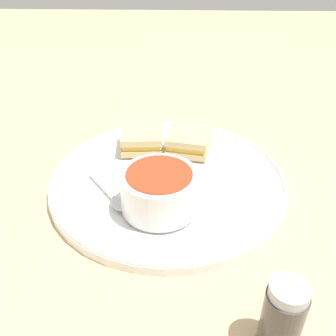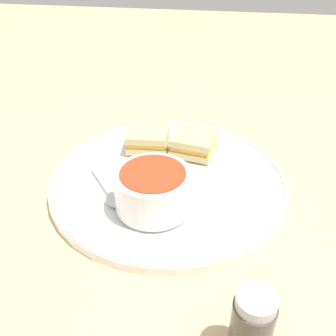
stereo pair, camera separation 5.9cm
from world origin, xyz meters
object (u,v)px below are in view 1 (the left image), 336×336
sandwich_half_far (142,140)px  salt_shaker (283,317)px  spoon (117,201)px  sandwich_half_near (188,142)px  soup_bowl (159,190)px

sandwich_half_far → salt_shaker: 0.39m
spoon → sandwich_half_near: size_ratio=1.23×
soup_bowl → sandwich_half_far: size_ratio=1.45×
spoon → sandwich_half_near: bearing=108.4°
sandwich_half_far → salt_shaker: size_ratio=0.85×
spoon → sandwich_half_near: sandwich_half_near is taller
sandwich_half_far → salt_shaker: salt_shaker is taller
spoon → sandwich_half_near: 0.18m
soup_bowl → sandwich_half_far: soup_bowl is taller
soup_bowl → salt_shaker: (-0.19, -0.13, -0.00)m
sandwich_half_far → salt_shaker: bearing=-154.6°
soup_bowl → spoon: soup_bowl is taller
sandwich_half_far → spoon: bearing=171.2°
soup_bowl → spoon: size_ratio=1.08×
sandwich_half_near → sandwich_half_far: size_ratio=1.10×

